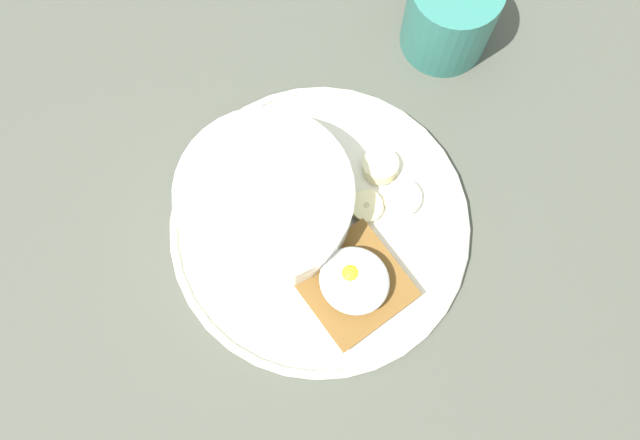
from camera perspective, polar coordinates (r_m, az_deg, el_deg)
ground_plane at (r=65.03cm, az=-0.00°, el=-0.90°), size 120.00×120.00×2.00cm
plate at (r=63.29cm, az=-0.00°, el=-0.51°), size 26.70×26.70×1.60cm
oatmeal_bowl at (r=60.54cm, az=-4.32°, el=1.51°), size 14.95×14.95×6.28cm
toast_slice at (r=61.14cm, az=2.67°, el=-5.24°), size 10.43×10.43×1.61cm
poached_egg at (r=58.86cm, az=2.72°, el=-4.82°), size 8.34×5.62×3.41cm
banana_slice_front at (r=64.11cm, az=4.87°, el=4.32°), size 4.70×4.67×1.85cm
banana_slice_left at (r=63.51cm, az=6.59°, el=1.78°), size 3.59×3.47×1.58cm
banana_slice_back at (r=63.07cm, az=3.71°, el=1.08°), size 3.67×3.59×1.43cm
coffee_mug at (r=68.18cm, az=10.38°, el=15.90°), size 8.23×8.23×8.89cm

